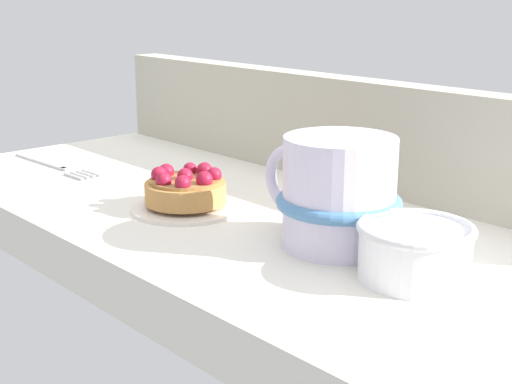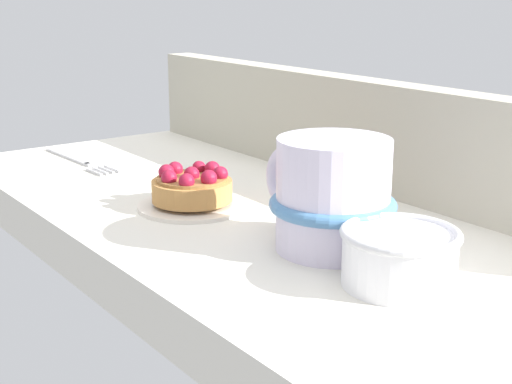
{
  "view_description": "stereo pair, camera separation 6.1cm",
  "coord_description": "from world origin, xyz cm",
  "px_view_note": "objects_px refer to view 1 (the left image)",
  "views": [
    {
      "loc": [
        48.62,
        -41.94,
        19.52
      ],
      "look_at": [
        5.44,
        -2.48,
        3.02
      ],
      "focal_mm": 51.27,
      "sensor_mm": 36.0,
      "label": 1
    },
    {
      "loc": [
        52.47,
        -37.25,
        19.52
      ],
      "look_at": [
        5.44,
        -2.48,
        3.02
      ],
      "focal_mm": 51.27,
      "sensor_mm": 36.0,
      "label": 2
    }
  ],
  "objects_px": {
    "dessert_plate": "(186,206)",
    "dessert_fork": "(53,164)",
    "coffee_mug": "(337,193)",
    "raspberry_tart": "(185,188)",
    "sugar_bowl": "(415,250)"
  },
  "relations": [
    {
      "from": "dessert_plate",
      "to": "dessert_fork",
      "type": "xyz_separation_m",
      "value": [
        -0.23,
        -0.01,
        -0.0
      ]
    },
    {
      "from": "dessert_plate",
      "to": "coffee_mug",
      "type": "height_order",
      "value": "coffee_mug"
    },
    {
      "from": "coffee_mug",
      "to": "dessert_fork",
      "type": "xyz_separation_m",
      "value": [
        -0.39,
        -0.04,
        -0.04
      ]
    },
    {
      "from": "coffee_mug",
      "to": "raspberry_tart",
      "type": "bearing_deg",
      "value": -169.41
    },
    {
      "from": "sugar_bowl",
      "to": "coffee_mug",
      "type": "bearing_deg",
      "value": 171.84
    },
    {
      "from": "dessert_plate",
      "to": "sugar_bowl",
      "type": "bearing_deg",
      "value": 4.16
    },
    {
      "from": "dessert_plate",
      "to": "coffee_mug",
      "type": "distance_m",
      "value": 0.16
    },
    {
      "from": "dessert_plate",
      "to": "coffee_mug",
      "type": "bearing_deg",
      "value": 10.6
    },
    {
      "from": "dessert_plate",
      "to": "coffee_mug",
      "type": "xyz_separation_m",
      "value": [
        0.15,
        0.03,
        0.04
      ]
    },
    {
      "from": "dessert_plate",
      "to": "raspberry_tart",
      "type": "relative_size",
      "value": 1.37
    },
    {
      "from": "dessert_plate",
      "to": "dessert_fork",
      "type": "relative_size",
      "value": 0.63
    },
    {
      "from": "raspberry_tart",
      "to": "dessert_fork",
      "type": "relative_size",
      "value": 0.46
    },
    {
      "from": "dessert_plate",
      "to": "sugar_bowl",
      "type": "xyz_separation_m",
      "value": [
        0.24,
        0.02,
        0.02
      ]
    },
    {
      "from": "dessert_fork",
      "to": "sugar_bowl",
      "type": "height_order",
      "value": "sugar_bowl"
    },
    {
      "from": "coffee_mug",
      "to": "sugar_bowl",
      "type": "distance_m",
      "value": 0.09
    }
  ]
}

